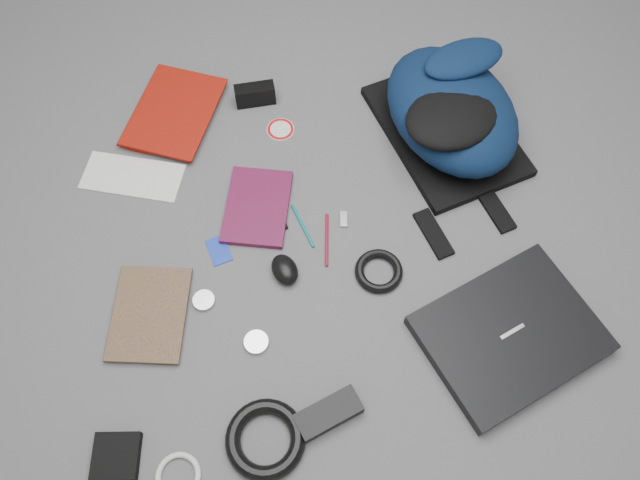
{
  "coord_description": "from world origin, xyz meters",
  "views": [
    {
      "loc": [
        -0.06,
        -0.67,
        1.34
      ],
      "look_at": [
        0.0,
        0.0,
        0.02
      ],
      "focal_mm": 35.0,
      "sensor_mm": 36.0,
      "label": 1
    }
  ],
  "objects": [
    {
      "name": "pouch",
      "position": [
        -0.45,
        -0.45,
        0.01
      ],
      "size": [
        0.1,
        0.1,
        0.02
      ],
      "primitive_type": "cube",
      "rotation": [
        0.0,
        0.0,
        -0.07
      ],
      "color": "black",
      "rests_on": "ground"
    },
    {
      "name": "comic_book",
      "position": [
        -0.48,
        -0.14,
        0.01
      ],
      "size": [
        0.19,
        0.25,
        0.02
      ],
      "primitive_type": "imported",
      "rotation": [
        0.0,
        0.0,
        -0.12
      ],
      "color": "#A9740C",
      "rests_on": "ground"
    },
    {
      "name": "power_cord_coil",
      "position": [
        -0.15,
        -0.44,
        0.02
      ],
      "size": [
        0.19,
        0.19,
        0.03
      ],
      "primitive_type": "torus",
      "rotation": [
        0.0,
        0.0,
        -0.15
      ],
      "color": "black",
      "rests_on": "ground"
    },
    {
      "name": "dvd_case",
      "position": [
        -0.15,
        0.11,
        0.01
      ],
      "size": [
        0.19,
        0.24,
        0.02
      ],
      "primitive_type": "cube",
      "rotation": [
        0.0,
        0.0,
        -0.19
      ],
      "color": "#440D27",
      "rests_on": "ground"
    },
    {
      "name": "headphone_right",
      "position": [
        -0.16,
        -0.23,
        0.01
      ],
      "size": [
        0.07,
        0.07,
        0.01
      ],
      "primitive_type": "cylinder",
      "rotation": [
        0.0,
        0.0,
        -0.25
      ],
      "color": "silver",
      "rests_on": "ground"
    },
    {
      "name": "pen_red",
      "position": [
        0.02,
        0.01,
        0.0
      ],
      "size": [
        0.02,
        0.14,
        0.01
      ],
      "primitive_type": "cylinder",
      "rotation": [
        1.57,
        0.0,
        -0.1
      ],
      "color": "maroon",
      "rests_on": "ground"
    },
    {
      "name": "mouse",
      "position": [
        -0.09,
        -0.07,
        0.02
      ],
      "size": [
        0.08,
        0.1,
        0.04
      ],
      "primitive_type": "ellipsoid",
      "rotation": [
        0.0,
        0.0,
        0.38
      ],
      "color": "black",
      "rests_on": "ground"
    },
    {
      "name": "ground",
      "position": [
        0.0,
        0.0,
        0.0
      ],
      "size": [
        4.0,
        4.0,
        0.0
      ],
      "primitive_type": "plane",
      "color": "#4F4F51",
      "rests_on": "ground"
    },
    {
      "name": "textbook_red",
      "position": [
        -0.45,
        0.45,
        0.02
      ],
      "size": [
        0.29,
        0.33,
        0.03
      ],
      "primitive_type": "imported",
      "rotation": [
        0.0,
        0.0,
        -0.36
      ],
      "color": "maroon",
      "rests_on": "ground"
    },
    {
      "name": "laptop",
      "position": [
        0.4,
        -0.27,
        0.02
      ],
      "size": [
        0.45,
        0.41,
        0.04
      ],
      "primitive_type": "cube",
      "rotation": [
        0.0,
        0.0,
        0.43
      ],
      "color": "black",
      "rests_on": "ground"
    },
    {
      "name": "headphone_left",
      "position": [
        -0.28,
        -0.12,
        0.01
      ],
      "size": [
        0.06,
        0.06,
        0.01
      ],
      "primitive_type": "cylinder",
      "rotation": [
        0.0,
        0.0,
        -0.11
      ],
      "color": "#B7B7B9",
      "rests_on": "ground"
    },
    {
      "name": "pen_teal",
      "position": [
        -0.04,
        0.05,
        0.0
      ],
      "size": [
        0.05,
        0.12,
        0.01
      ],
      "primitive_type": "cylinder",
      "rotation": [
        1.57,
        0.0,
        0.35
      ],
      "color": "#0D6F75",
      "rests_on": "ground"
    },
    {
      "name": "usb_black",
      "position": [
        -0.09,
        0.07,
        0.01
      ],
      "size": [
        0.04,
        0.07,
        0.01
      ],
      "primitive_type": "cube",
      "rotation": [
        0.0,
        0.0,
        0.29
      ],
      "color": "black",
      "rests_on": "ground"
    },
    {
      "name": "backpack",
      "position": [
        0.36,
        0.3,
        0.1
      ],
      "size": [
        0.45,
        0.54,
        0.19
      ],
      "primitive_type": null,
      "rotation": [
        0.0,
        0.0,
        0.33
      ],
      "color": "black",
      "rests_on": "ground"
    },
    {
      "name": "envelope",
      "position": [
        -0.46,
        0.23,
        0.0
      ],
      "size": [
        0.27,
        0.17,
        0.0
      ],
      "primitive_type": "cube",
      "rotation": [
        0.0,
        0.0,
        -0.26
      ],
      "color": "silver",
      "rests_on": "ground"
    },
    {
      "name": "id_badge",
      "position": [
        -0.24,
        0.0,
        0.0
      ],
      "size": [
        0.07,
        0.08,
        0.0
      ],
      "primitive_type": "cube",
      "rotation": [
        0.0,
        0.0,
        0.31
      ],
      "color": "#1735B1",
      "rests_on": "ground"
    },
    {
      "name": "usb_silver",
      "position": [
        0.06,
        0.06,
        0.0
      ],
      "size": [
        0.02,
        0.04,
        0.01
      ],
      "primitive_type": "cube",
      "rotation": [
        0.0,
        0.0,
        -0.1
      ],
      "color": "#B3B4B6",
      "rests_on": "ground"
    },
    {
      "name": "white_cable_coil",
      "position": [
        -0.33,
        -0.5,
        0.01
      ],
      "size": [
        0.12,
        0.12,
        0.01
      ],
      "primitive_type": "torus",
      "rotation": [
        0.0,
        0.0,
        -0.33
      ],
      "color": "silver",
      "rests_on": "ground"
    },
    {
      "name": "compact_camera",
      "position": [
        -0.14,
        0.45,
        0.03
      ],
      "size": [
        0.11,
        0.05,
        0.06
      ],
      "primitive_type": "cube",
      "rotation": [
        0.0,
        0.0,
        0.1
      ],
      "color": "black",
      "rests_on": "ground"
    },
    {
      "name": "sticker_disc",
      "position": [
        -0.08,
        0.35,
        0.0
      ],
      "size": [
        0.08,
        0.08,
        0.0
      ],
      "primitive_type": "cylinder",
      "rotation": [
        0.0,
        0.0,
        0.12
      ],
      "color": "silver",
      "rests_on": "ground"
    },
    {
      "name": "cable_coil",
      "position": [
        0.13,
        -0.09,
        0.01
      ],
      "size": [
        0.15,
        0.15,
        0.02
      ],
      "primitive_type": "torus",
      "rotation": [
        0.0,
        0.0,
        0.4
      ],
      "color": "black",
      "rests_on": "ground"
    },
    {
      "name": "power_brick",
      "position": [
        -0.02,
        -0.4,
        0.02
      ],
      "size": [
        0.15,
        0.11,
        0.03
      ],
      "primitive_type": "cube",
      "rotation": [
        0.0,
        0.0,
        0.4
      ],
      "color": "black",
      "rests_on": "ground"
    }
  ]
}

